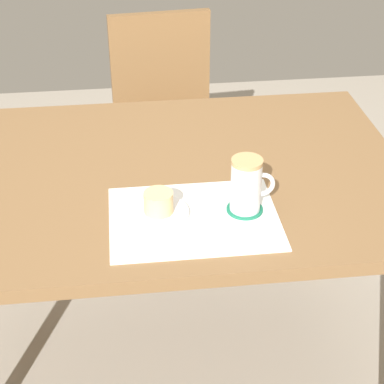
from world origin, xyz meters
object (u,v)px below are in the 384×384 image
object	(u,v)px
coffee_mug	(247,185)
dining_table	(158,193)
pastry_plate	(159,213)
wooden_chair	(167,122)
pastry	(159,202)

from	to	relation	value
coffee_mug	dining_table	bearing A→B (deg)	132.92
dining_table	pastry_plate	size ratio (longest dim) A/B	9.32
wooden_chair	dining_table	bearing A→B (deg)	78.22
dining_table	pastry	bearing A→B (deg)	-92.94
pastry	coffee_mug	size ratio (longest dim) A/B	0.52
pastry_plate	pastry	distance (m)	0.03
dining_table	pastry_plate	bearing A→B (deg)	-92.94
wooden_chair	coffee_mug	world-z (taller)	same
wooden_chair	pastry_plate	distance (m)	1.02
pastry	pastry_plate	bearing A→B (deg)	90.00
coffee_mug	wooden_chair	bearing A→B (deg)	96.46
dining_table	pastry_plate	world-z (taller)	pastry_plate
pastry_plate	pastry	world-z (taller)	pastry
wooden_chair	coffee_mug	xyz separation A→B (m)	(0.11, -0.98, 0.33)
dining_table	wooden_chair	bearing A→B (deg)	83.61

